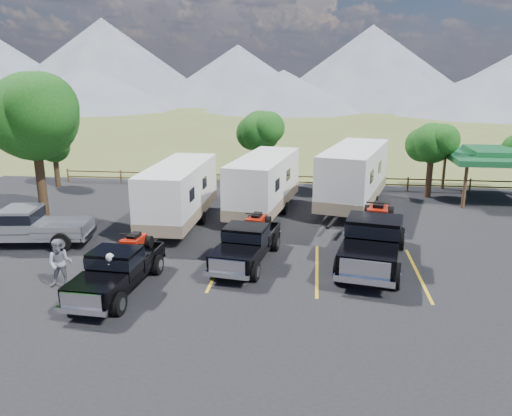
# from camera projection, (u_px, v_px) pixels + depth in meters

# --- Properties ---
(ground) EXTENTS (320.00, 320.00, 0.00)m
(ground) POSITION_uv_depth(u_px,v_px,m) (257.00, 313.00, 16.74)
(ground) COLOR #525D27
(ground) RESTS_ON ground
(asphalt_lot) EXTENTS (44.00, 34.00, 0.04)m
(asphalt_lot) POSITION_uv_depth(u_px,v_px,m) (266.00, 277.00, 19.60)
(asphalt_lot) COLOR black
(asphalt_lot) RESTS_ON ground
(stall_lines) EXTENTS (12.12, 5.50, 0.01)m
(stall_lines) POSITION_uv_depth(u_px,v_px,m) (268.00, 267.00, 20.55)
(stall_lines) COLOR gold
(stall_lines) RESTS_ON asphalt_lot
(tree_big_nw) EXTENTS (5.54, 5.18, 7.84)m
(tree_big_nw) POSITION_uv_depth(u_px,v_px,m) (33.00, 117.00, 25.33)
(tree_big_nw) COLOR black
(tree_big_nw) RESTS_ON ground
(tree_ne_a) EXTENTS (3.11, 2.92, 4.76)m
(tree_ne_a) POSITION_uv_depth(u_px,v_px,m) (432.00, 143.00, 31.06)
(tree_ne_a) COLOR black
(tree_ne_a) RESTS_ON ground
(tree_north) EXTENTS (3.46, 3.24, 5.25)m
(tree_north) POSITION_uv_depth(u_px,v_px,m) (260.00, 131.00, 34.15)
(tree_north) COLOR black
(tree_north) RESTS_ON ground
(tree_nw_small) EXTENTS (2.59, 2.43, 3.85)m
(tree_nw_small) POSITION_uv_depth(u_px,v_px,m) (54.00, 147.00, 34.12)
(tree_nw_small) COLOR black
(tree_nw_small) RESTS_ON ground
(rail_fence) EXTENTS (36.12, 0.12, 1.00)m
(rail_fence) POSITION_uv_depth(u_px,v_px,m) (318.00, 180.00, 34.05)
(rail_fence) COLOR brown
(rail_fence) RESTS_ON ground
(pavilion) EXTENTS (6.20, 6.20, 3.22)m
(pavilion) POSITION_uv_depth(u_px,v_px,m) (498.00, 156.00, 30.76)
(pavilion) COLOR brown
(pavilion) RESTS_ON ground
(mountain_range) EXTENTS (209.00, 71.00, 20.00)m
(mountain_range) POSITION_uv_depth(u_px,v_px,m) (278.00, 70.00, 116.93)
(mountain_range) COLOR slate
(mountain_range) RESTS_ON ground
(rig_left) EXTENTS (2.17, 5.53, 1.81)m
(rig_left) POSITION_uv_depth(u_px,v_px,m) (119.00, 267.00, 18.21)
(rig_left) COLOR black
(rig_left) RESTS_ON asphalt_lot
(rig_center) EXTENTS (2.53, 5.66, 1.83)m
(rig_center) POSITION_uv_depth(u_px,v_px,m) (247.00, 242.00, 20.92)
(rig_center) COLOR black
(rig_center) RESTS_ON asphalt_lot
(rig_right) EXTENTS (3.45, 7.16, 2.29)m
(rig_right) POSITION_uv_depth(u_px,v_px,m) (374.00, 238.00, 20.72)
(rig_right) COLOR black
(rig_right) RESTS_ON asphalt_lot
(trailer_left) EXTENTS (2.49, 9.21, 3.21)m
(trailer_left) POSITION_uv_depth(u_px,v_px,m) (179.00, 194.00, 25.68)
(trailer_left) COLOR white
(trailer_left) RESTS_ON asphalt_lot
(trailer_center) EXTENTS (3.58, 9.46, 3.27)m
(trailer_center) POSITION_uv_depth(u_px,v_px,m) (264.00, 184.00, 27.67)
(trailer_center) COLOR white
(trailer_center) RESTS_ON asphalt_lot
(trailer_right) EXTENTS (4.72, 10.29, 3.58)m
(trailer_right) POSITION_uv_depth(u_px,v_px,m) (354.00, 177.00, 28.93)
(trailer_right) COLOR white
(trailer_right) RESTS_ON asphalt_lot
(pickup_silver) EXTENTS (6.22, 2.77, 1.80)m
(pickup_silver) POSITION_uv_depth(u_px,v_px,m) (25.00, 226.00, 22.86)
(pickup_silver) COLOR gray
(pickup_silver) RESTS_ON asphalt_lot
(person_a) EXTENTS (0.63, 0.42, 1.74)m
(person_a) POSITION_uv_depth(u_px,v_px,m) (111.00, 276.00, 17.44)
(person_a) COLOR #BCBCBC
(person_a) RESTS_ON asphalt_lot
(person_b) EXTENTS (1.05, 0.90, 1.85)m
(person_b) POSITION_uv_depth(u_px,v_px,m) (60.00, 263.00, 18.48)
(person_b) COLOR gray
(person_b) RESTS_ON asphalt_lot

